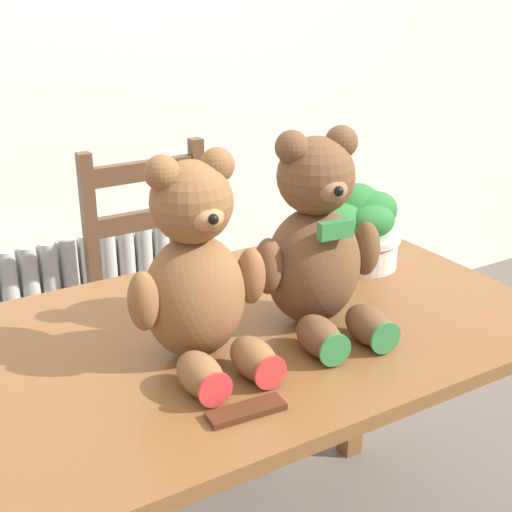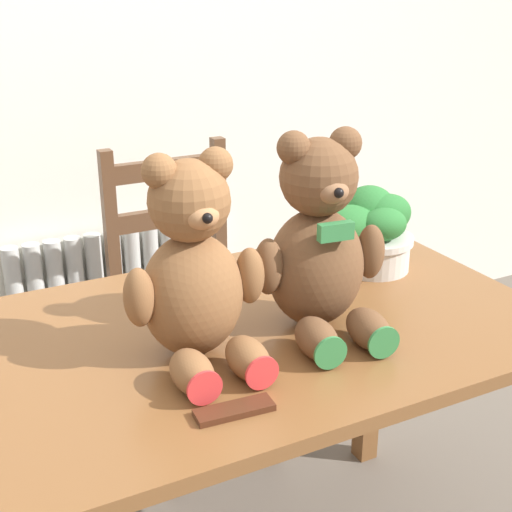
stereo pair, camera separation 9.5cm
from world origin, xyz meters
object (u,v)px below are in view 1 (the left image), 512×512
Objects in this scene: teddy_bear_left at (197,275)px; teddy_bear_right at (317,245)px; wooden_chair_behind at (169,314)px; chocolate_bar at (246,411)px; potted_plant at (357,226)px.

teddy_bear_left is 0.97× the size of teddy_bear_right.
wooden_chair_behind is 1.09m from chocolate_bar.
teddy_bear_right is 1.58× the size of potted_plant.
teddy_bear_left is 2.94× the size of chocolate_bar.
teddy_bear_right is 3.03× the size of chocolate_bar.
teddy_bear_right is at bearing 35.66° from chocolate_bar.
wooden_chair_behind and potted_plant have the same top height.
wooden_chair_behind is 3.70× the size of potted_plant.
teddy_bear_left is 0.28m from teddy_bear_right.
teddy_bear_left is at bearing -159.09° from potted_plant.
chocolate_bar is (-0.30, -0.99, 0.32)m from wooden_chair_behind.
teddy_bear_right is at bearing 89.62° from wooden_chair_behind.
teddy_bear_right is 0.36m from potted_plant.
teddy_bear_right is (0.28, -0.00, 0.01)m from teddy_bear_left.
potted_plant is 0.73m from chocolate_bar.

